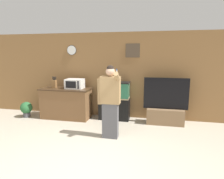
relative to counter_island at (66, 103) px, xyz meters
name	(u,v)px	position (x,y,z in m)	size (l,w,h in m)	color
ground_plane	(83,170)	(1.49, -2.59, -0.46)	(18.00, 18.00, 0.00)	#B2A893
wall_back_paneled	(117,75)	(1.48, 0.49, 0.84)	(10.00, 0.08, 2.60)	olive
counter_island	(66,103)	(0.00, 0.00, 0.00)	(1.51, 0.68, 0.93)	brown
microwave	(75,84)	(0.28, 0.04, 0.61)	(0.52, 0.40, 0.29)	white
knife_block	(54,83)	(-0.40, 0.04, 0.59)	(0.13, 0.11, 0.35)	brown
aquarium_on_stand	(114,101)	(1.47, 0.18, 0.11)	(0.91, 0.40, 1.14)	black
tv_on_stand	(165,111)	(2.96, 0.06, -0.08)	(1.23, 0.40, 1.31)	brown
person_standing	(110,101)	(1.64, -1.18, 0.43)	(0.54, 0.41, 1.71)	#515156
potted_plant	(26,109)	(-1.26, -0.20, -0.19)	(0.36, 0.36, 0.48)	#4C4C51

